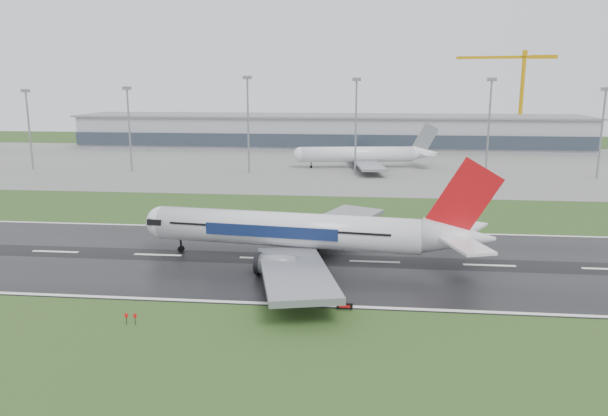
# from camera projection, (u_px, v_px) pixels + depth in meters

# --- Properties ---
(ground) EXTENTS (520.00, 520.00, 0.00)m
(ground) POSITION_uv_depth(u_px,v_px,m) (264.00, 259.00, 106.01)
(ground) COLOR #254318
(ground) RESTS_ON ground
(runway) EXTENTS (400.00, 45.00, 0.10)m
(runway) POSITION_uv_depth(u_px,v_px,m) (264.00, 258.00, 106.00)
(runway) COLOR black
(runway) RESTS_ON ground
(apron) EXTENTS (400.00, 130.00, 0.08)m
(apron) POSITION_uv_depth(u_px,v_px,m) (319.00, 164.00, 227.48)
(apron) COLOR slate
(apron) RESTS_ON ground
(terminal) EXTENTS (240.00, 36.00, 15.00)m
(terminal) POSITION_uv_depth(u_px,v_px,m) (329.00, 132.00, 284.21)
(terminal) COLOR gray
(terminal) RESTS_ON ground
(main_airliner) EXTENTS (69.69, 67.07, 18.60)m
(main_airliner) POSITION_uv_depth(u_px,v_px,m) (310.00, 210.00, 102.60)
(main_airliner) COLOR silver
(main_airliner) RESTS_ON runway
(parked_airliner) EXTENTS (61.67, 58.47, 16.09)m
(parked_airliner) POSITION_uv_depth(u_px,v_px,m) (363.00, 146.00, 216.26)
(parked_airliner) COLOR silver
(parked_airliner) RESTS_ON apron
(tower_crane) EXTENTS (46.67, 10.98, 46.21)m
(tower_crane) POSITION_uv_depth(u_px,v_px,m) (521.00, 99.00, 285.89)
(tower_crane) COLOR #C28A06
(tower_crane) RESTS_ON ground
(runway_sign) EXTENTS (2.31, 0.64, 1.04)m
(runway_sign) POSITION_uv_depth(u_px,v_px,m) (345.00, 307.00, 82.03)
(runway_sign) COLOR black
(runway_sign) RESTS_ON ground
(floodmast_0) EXTENTS (0.64, 0.64, 27.79)m
(floodmast_0) POSITION_uv_depth(u_px,v_px,m) (29.00, 132.00, 210.83)
(floodmast_0) COLOR gray
(floodmast_0) RESTS_ON ground
(floodmast_1) EXTENTS (0.64, 0.64, 28.76)m
(floodmast_1) POSITION_uv_depth(u_px,v_px,m) (130.00, 131.00, 206.87)
(floodmast_1) COLOR gray
(floodmast_1) RESTS_ON ground
(floodmast_2) EXTENTS (0.64, 0.64, 32.36)m
(floodmast_2) POSITION_uv_depth(u_px,v_px,m) (248.00, 127.00, 202.09)
(floodmast_2) COLOR gray
(floodmast_2) RESTS_ON ground
(floodmast_3) EXTENTS (0.64, 0.64, 31.71)m
(floodmast_3) POSITION_uv_depth(u_px,v_px,m) (356.00, 129.00, 198.34)
(floodmast_3) COLOR gray
(floodmast_3) RESTS_ON ground
(floodmast_4) EXTENTS (0.64, 0.64, 31.65)m
(floodmast_4) POSITION_uv_depth(u_px,v_px,m) (489.00, 130.00, 193.83)
(floodmast_4) COLOR gray
(floodmast_4) RESTS_ON ground
(floodmast_5) EXTENTS (0.64, 0.64, 28.62)m
(floodmast_5) POSITION_uv_depth(u_px,v_px,m) (601.00, 136.00, 190.46)
(floodmast_5) COLOR gray
(floodmast_5) RESTS_ON ground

